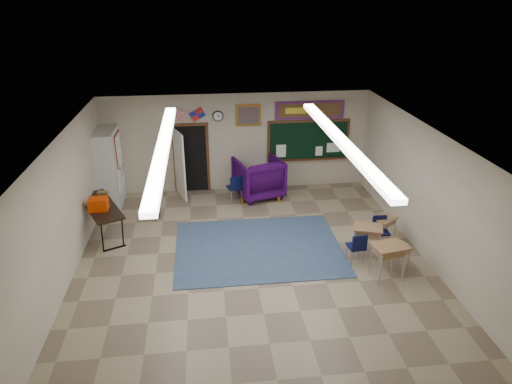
{
  "coord_description": "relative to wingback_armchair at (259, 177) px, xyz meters",
  "views": [
    {
      "loc": [
        -0.98,
        -8.7,
        5.8
      ],
      "look_at": [
        0.22,
        1.5,
        1.18
      ],
      "focal_mm": 32.0,
      "sensor_mm": 36.0,
      "label": 1
    }
  ],
  "objects": [
    {
      "name": "front_wall",
      "position": [
        -0.58,
        -8.35,
        0.9
      ],
      "size": [
        8.0,
        0.04,
        3.0
      ],
      "primitive_type": "cube",
      "color": "beige",
      "rests_on": "floor"
    },
    {
      "name": "student_desk_back_left",
      "position": [
        2.23,
        -4.62,
        -0.14
      ],
      "size": [
        0.77,
        0.63,
        0.82
      ],
      "rotation": [
        0.0,
        0.0,
        0.17
      ],
      "color": "#946944",
      "rests_on": "floor"
    },
    {
      "name": "area_rug",
      "position": [
        -0.38,
        -3.05,
        -0.59
      ],
      "size": [
        4.0,
        3.0,
        0.02
      ],
      "primitive_type": "cube",
      "color": "#374D68",
      "rests_on": "floor"
    },
    {
      "name": "fluorescent_strips",
      "position": [
        -0.58,
        -3.85,
        2.34
      ],
      "size": [
        3.86,
        6.0,
        0.1
      ],
      "primitive_type": null,
      "color": "white",
      "rests_on": "ceiling"
    },
    {
      "name": "student_desk_front_left",
      "position": [
        2.09,
        -3.69,
        -0.16
      ],
      "size": [
        0.77,
        0.66,
        0.78
      ],
      "rotation": [
        0.0,
        0.0,
        -0.31
      ],
      "color": "#946944",
      "rests_on": "floor"
    },
    {
      "name": "student_chair_desk_b",
      "position": [
        2.58,
        -3.32,
        -0.21
      ],
      "size": [
        0.39,
        0.39,
        0.77
      ],
      "primitive_type": null,
      "rotation": [
        0.0,
        0.0,
        -0.01
      ],
      "color": "black",
      "rests_on": "floor"
    },
    {
      "name": "student_desk_front_right",
      "position": [
        2.75,
        -3.08,
        -0.23
      ],
      "size": [
        0.68,
        0.64,
        0.66
      ],
      "rotation": [
        0.0,
        0.0,
        0.59
      ],
      "color": "#946944",
      "rests_on": "floor"
    },
    {
      "name": "student_desk_back_right",
      "position": [
        2.54,
        -4.37,
        -0.24
      ],
      "size": [
        0.6,
        0.51,
        0.63
      ],
      "rotation": [
        0.0,
        0.0,
        0.24
      ],
      "color": "#946944",
      "rests_on": "floor"
    },
    {
      "name": "chalkboard",
      "position": [
        1.62,
        0.61,
        0.87
      ],
      "size": [
        2.55,
        0.14,
        1.3
      ],
      "color": "#522C17",
      "rests_on": "back_wall"
    },
    {
      "name": "bulletin_board",
      "position": [
        1.62,
        0.62,
        1.85
      ],
      "size": [
        2.1,
        0.05,
        0.55
      ],
      "color": "red",
      "rests_on": "back_wall"
    },
    {
      "name": "wall_clock",
      "position": [
        -1.13,
        0.62,
        1.75
      ],
      "size": [
        0.32,
        0.05,
        0.32
      ],
      "color": "black",
      "rests_on": "back_wall"
    },
    {
      "name": "wingback_armchair",
      "position": [
        0.0,
        0.0,
        0.0
      ],
      "size": [
        1.59,
        1.62,
        1.19
      ],
      "primitive_type": "imported",
      "rotation": [
        0.0,
        0.0,
        3.43
      ],
      "color": "#280539",
      "rests_on": "floor"
    },
    {
      "name": "folding_table",
      "position": [
        -4.23,
        -1.89,
        -0.15
      ],
      "size": [
        1.44,
        2.09,
        1.13
      ],
      "rotation": [
        0.0,
        0.0,
        0.43
      ],
      "color": "black",
      "rests_on": "floor"
    },
    {
      "name": "floor",
      "position": [
        -0.58,
        -3.85,
        -0.6
      ],
      "size": [
        9.0,
        9.0,
        0.0
      ],
      "primitive_type": "plane",
      "color": "gray",
      "rests_on": "ground"
    },
    {
      "name": "wall_flags",
      "position": [
        -1.98,
        0.59,
        1.88
      ],
      "size": [
        1.16,
        0.06,
        0.7
      ],
      "primitive_type": null,
      "color": "red",
      "rests_on": "back_wall"
    },
    {
      "name": "doorway",
      "position": [
        -2.08,
        0.5,
        0.46
      ],
      "size": [
        1.1,
        0.89,
        2.16
      ],
      "color": "black",
      "rests_on": "back_wall"
    },
    {
      "name": "right_wall",
      "position": [
        3.42,
        -3.85,
        0.9
      ],
      "size": [
        0.04,
        9.0,
        3.0
      ],
      "primitive_type": "cube",
      "color": "beige",
      "rests_on": "floor"
    },
    {
      "name": "student_chair_reading",
      "position": [
        -0.75,
        -0.3,
        -0.18
      ],
      "size": [
        0.52,
        0.52,
        0.84
      ],
      "primitive_type": null,
      "rotation": [
        0.0,
        0.0,
        3.42
      ],
      "color": "black",
      "rests_on": "floor"
    },
    {
      "name": "back_wall",
      "position": [
        -0.58,
        0.65,
        0.9
      ],
      "size": [
        8.0,
        0.04,
        3.0
      ],
      "primitive_type": "cube",
      "color": "beige",
      "rests_on": "floor"
    },
    {
      "name": "wooden_stool",
      "position": [
        -3.01,
        -1.21,
        -0.29
      ],
      "size": [
        0.34,
        0.34,
        0.6
      ],
      "color": "#492A15",
      "rests_on": "floor"
    },
    {
      "name": "framed_art_print",
      "position": [
        -0.23,
        0.61,
        1.75
      ],
      "size": [
        0.75,
        0.05,
        0.65
      ],
      "color": "#9D681E",
      "rests_on": "back_wall"
    },
    {
      "name": "ceiling",
      "position": [
        -0.58,
        -3.85,
        2.4
      ],
      "size": [
        8.0,
        9.0,
        0.04
      ],
      "primitive_type": "cube",
      "color": "silver",
      "rests_on": "back_wall"
    },
    {
      "name": "storage_cabinet",
      "position": [
        -4.29,
        -0.0,
        0.5
      ],
      "size": [
        0.59,
        1.25,
        2.2
      ],
      "color": "silver",
      "rests_on": "floor"
    },
    {
      "name": "left_wall",
      "position": [
        -4.58,
        -3.85,
        0.9
      ],
      "size": [
        0.04,
        9.0,
        3.0
      ],
      "primitive_type": "cube",
      "color": "beige",
      "rests_on": "floor"
    },
    {
      "name": "student_chair_desk_a",
      "position": [
        1.76,
        -3.92,
        -0.21
      ],
      "size": [
        0.42,
        0.42,
        0.78
      ],
      "primitive_type": null,
      "rotation": [
        0.0,
        0.0,
        3.22
      ],
      "color": "black",
      "rests_on": "floor"
    }
  ]
}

